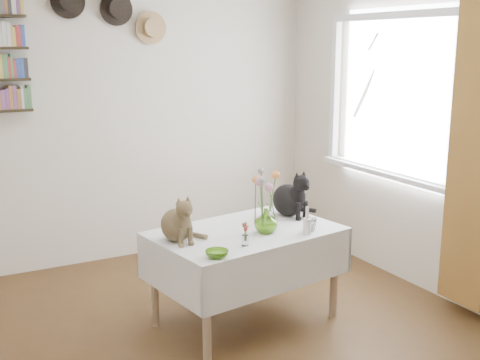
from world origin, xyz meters
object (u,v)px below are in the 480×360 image
tabby_cat (176,217)px  black_cat (288,192)px  dining_table (246,253)px  flower_vase (266,221)px

tabby_cat → black_cat: 0.97m
dining_table → flower_vase: flower_vase is taller
tabby_cat → flower_vase: 0.61m
dining_table → black_cat: bearing=21.6°
dining_table → tabby_cat: (-0.50, 0.03, 0.32)m
dining_table → black_cat: (0.46, 0.18, 0.34)m
dining_table → flower_vase: 0.29m
tabby_cat → dining_table: bearing=-7.3°
black_cat → flower_vase: bearing=-153.2°
tabby_cat → black_cat: size_ratio=0.89×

